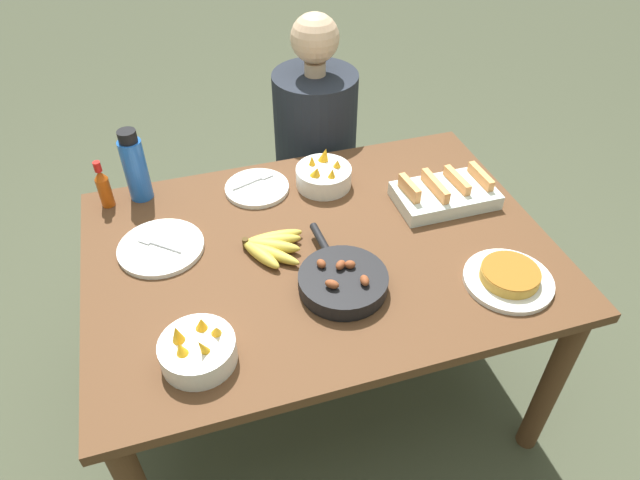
% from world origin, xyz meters
% --- Properties ---
extents(ground_plane, '(14.00, 14.00, 0.00)m').
position_xyz_m(ground_plane, '(0.00, 0.00, 0.00)').
color(ground_plane, '#474C38').
extents(dining_table, '(1.40, 1.00, 0.73)m').
position_xyz_m(dining_table, '(0.00, 0.00, 0.63)').
color(dining_table, brown).
rests_on(dining_table, ground_plane).
extents(banana_bunch, '(0.20, 0.17, 0.04)m').
position_xyz_m(banana_bunch, '(-0.15, 0.03, 0.75)').
color(banana_bunch, gold).
rests_on(banana_bunch, dining_table).
extents(melon_tray, '(0.33, 0.19, 0.10)m').
position_xyz_m(melon_tray, '(0.47, 0.10, 0.76)').
color(melon_tray, silver).
rests_on(melon_tray, dining_table).
extents(skillet, '(0.25, 0.38, 0.08)m').
position_xyz_m(skillet, '(0.01, -0.18, 0.76)').
color(skillet, black).
rests_on(skillet, dining_table).
extents(frittata_plate_center, '(0.25, 0.25, 0.05)m').
position_xyz_m(frittata_plate_center, '(0.47, -0.30, 0.75)').
color(frittata_plate_center, white).
rests_on(frittata_plate_center, dining_table).
extents(empty_plate_near_front, '(0.22, 0.22, 0.02)m').
position_xyz_m(empty_plate_near_front, '(-0.12, 0.35, 0.74)').
color(empty_plate_near_front, white).
rests_on(empty_plate_near_front, dining_table).
extents(empty_plate_far_left, '(0.26, 0.26, 0.02)m').
position_xyz_m(empty_plate_far_left, '(-0.47, 0.13, 0.74)').
color(empty_plate_far_left, white).
rests_on(empty_plate_far_left, dining_table).
extents(fruit_bowl_mango, '(0.19, 0.19, 0.12)m').
position_xyz_m(fruit_bowl_mango, '(-0.41, -0.31, 0.77)').
color(fruit_bowl_mango, white).
rests_on(fruit_bowl_mango, dining_table).
extents(fruit_bowl_citrus, '(0.19, 0.19, 0.12)m').
position_xyz_m(fruit_bowl_citrus, '(0.11, 0.31, 0.77)').
color(fruit_bowl_citrus, white).
rests_on(fruit_bowl_citrus, dining_table).
extents(water_bottle, '(0.08, 0.08, 0.25)m').
position_xyz_m(water_bottle, '(-0.50, 0.43, 0.85)').
color(water_bottle, blue).
rests_on(water_bottle, dining_table).
extents(hot_sauce_bottle, '(0.04, 0.04, 0.17)m').
position_xyz_m(hot_sauce_bottle, '(-0.61, 0.41, 0.80)').
color(hot_sauce_bottle, '#C64C0F').
rests_on(hot_sauce_bottle, dining_table).
extents(person_figure, '(0.37, 0.37, 1.18)m').
position_xyz_m(person_figure, '(0.20, 0.71, 0.48)').
color(person_figure, black).
rests_on(person_figure, ground_plane).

